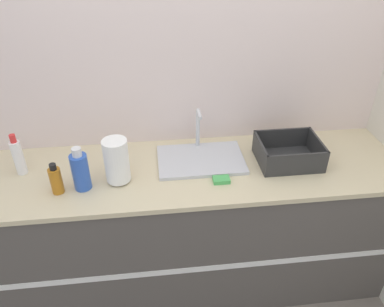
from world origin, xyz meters
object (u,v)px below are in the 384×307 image
at_px(paper_towel_roll, 117,161).
at_px(bottle_amber, 56,180).
at_px(sink, 201,158).
at_px(dish_rack, 288,154).
at_px(bottle_white_spray, 18,157).
at_px(bottle_blue, 80,171).

relative_size(paper_towel_roll, bottle_amber, 1.44).
bearing_deg(sink, dish_rack, -7.31).
relative_size(sink, dish_rack, 1.42).
height_order(sink, bottle_white_spray, sink).
distance_m(bottle_blue, bottle_white_spray, 0.40).
bearing_deg(bottle_amber, bottle_white_spray, 139.40).
bearing_deg(dish_rack, bottle_blue, -174.33).
xyz_separation_m(bottle_amber, bottle_white_spray, (-0.23, 0.20, 0.03)).
bearing_deg(bottle_blue, sink, 15.36).
height_order(paper_towel_roll, bottle_blue, paper_towel_roll).
height_order(sink, bottle_amber, sink).
relative_size(sink, bottle_amber, 2.85).
height_order(sink, dish_rack, sink).
height_order(sink, bottle_blue, sink).
relative_size(bottle_amber, bottle_white_spray, 0.72).
distance_m(bottle_blue, bottle_amber, 0.13).
distance_m(bottle_amber, bottle_white_spray, 0.31).
distance_m(paper_towel_roll, dish_rack, 0.98).
distance_m(dish_rack, bottle_amber, 1.29).
bearing_deg(bottle_amber, sink, 14.58).
distance_m(paper_towel_roll, bottle_amber, 0.32).
distance_m(sink, bottle_blue, 0.68).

